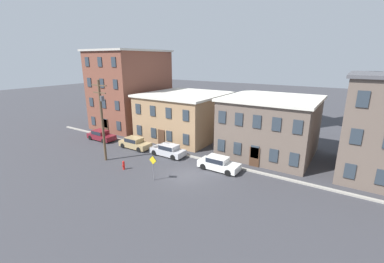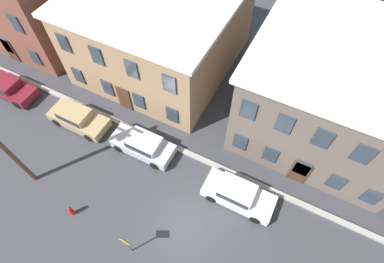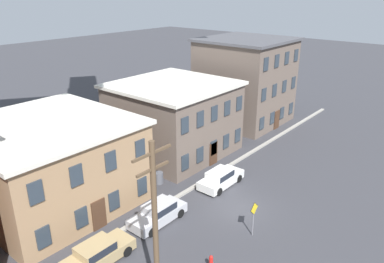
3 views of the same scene
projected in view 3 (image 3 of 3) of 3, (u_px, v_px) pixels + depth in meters
The scene contains 11 objects.
ground_plane at pixel (237, 208), 28.35m from camera, with size 200.00×200.00×0.00m, color #38383D.
kerb_strip at pixel (192, 188), 31.01m from camera, with size 56.00×0.36×0.16m, color #9E998E.
apartment_midblock at pixel (50, 163), 28.24m from camera, with size 11.31×11.82×6.50m.
apartment_far at pixel (174, 118), 37.11m from camera, with size 10.65×10.40×7.05m.
apartment_annex at pixel (245, 81), 45.27m from camera, with size 9.98×9.66×10.12m.
car_tan at pixel (98, 252), 22.48m from camera, with size 4.40×1.92×1.43m.
car_silver at pixel (158, 212), 26.49m from camera, with size 4.40×1.92×1.43m.
car_white at pixel (221, 178), 31.32m from camera, with size 4.40×1.92×1.43m.
caution_sign at pixel (254, 214), 24.65m from camera, with size 0.92×0.08×2.56m.
utility_pole at pixel (155, 218), 18.12m from camera, with size 2.40×0.44×9.26m.
fire_hydrant at pixel (211, 262), 22.06m from camera, with size 0.24×0.34×0.96m.
Camera 3 is at (-20.92, -12.93, 15.64)m, focal length 35.00 mm.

